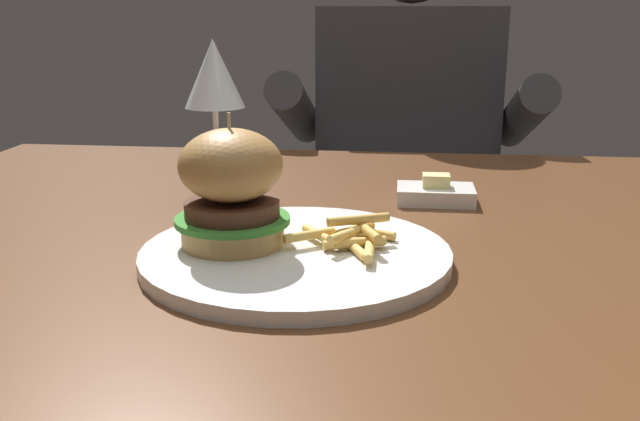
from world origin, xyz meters
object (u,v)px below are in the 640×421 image
at_px(burger_sandwich, 231,188).
at_px(butter_dish, 435,193).
at_px(diner_person, 404,208).
at_px(wine_glass, 214,80).
at_px(main_plate, 296,255).

bearing_deg(burger_sandwich, butter_dish, 48.62).
xyz_separation_m(butter_dish, diner_person, (-0.03, 0.60, -0.19)).
relative_size(wine_glass, diner_person, 0.17).
xyz_separation_m(main_plate, butter_dish, (0.14, 0.24, 0.00)).
distance_m(main_plate, wine_glass, 0.27).
height_order(main_plate, diner_person, diner_person).
distance_m(burger_sandwich, wine_glass, 0.21).
bearing_deg(main_plate, diner_person, 82.56).
distance_m(main_plate, butter_dish, 0.28).
bearing_deg(burger_sandwich, wine_glass, 108.51).
bearing_deg(wine_glass, butter_dish, 10.00).
bearing_deg(wine_glass, main_plate, -56.90).
relative_size(burger_sandwich, diner_person, 0.11).
relative_size(main_plate, butter_dish, 3.09).
distance_m(main_plate, diner_person, 0.86).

